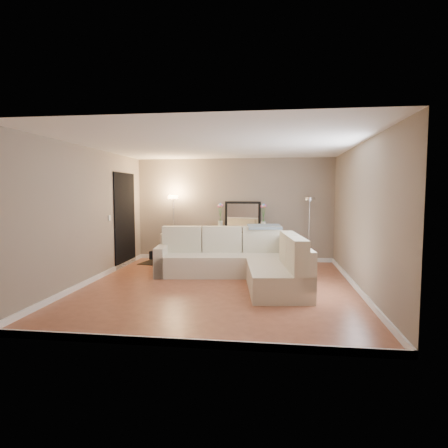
# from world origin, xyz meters

# --- Properties ---
(floor) EXTENTS (5.00, 5.50, 0.01)m
(floor) POSITION_xyz_m (0.00, 0.00, -0.01)
(floor) COLOR #985237
(floor) RESTS_ON ground
(ceiling) EXTENTS (5.00, 5.50, 0.01)m
(ceiling) POSITION_xyz_m (0.00, 0.00, 2.60)
(ceiling) COLOR white
(ceiling) RESTS_ON ground
(wall_back) EXTENTS (5.00, 0.02, 2.60)m
(wall_back) POSITION_xyz_m (0.00, 2.76, 1.30)
(wall_back) COLOR gray
(wall_back) RESTS_ON ground
(wall_front) EXTENTS (5.00, 0.02, 2.60)m
(wall_front) POSITION_xyz_m (0.00, -2.76, 1.30)
(wall_front) COLOR gray
(wall_front) RESTS_ON ground
(wall_left) EXTENTS (0.02, 5.50, 2.60)m
(wall_left) POSITION_xyz_m (-2.51, 0.00, 1.30)
(wall_left) COLOR gray
(wall_left) RESTS_ON ground
(wall_right) EXTENTS (0.02, 5.50, 2.60)m
(wall_right) POSITION_xyz_m (2.51, 0.00, 1.30)
(wall_right) COLOR gray
(wall_right) RESTS_ON ground
(baseboard_back) EXTENTS (5.00, 0.03, 0.10)m
(baseboard_back) POSITION_xyz_m (0.00, 2.73, 0.05)
(baseboard_back) COLOR white
(baseboard_back) RESTS_ON ground
(baseboard_front) EXTENTS (5.00, 0.03, 0.10)m
(baseboard_front) POSITION_xyz_m (0.00, -2.73, 0.05)
(baseboard_front) COLOR white
(baseboard_front) RESTS_ON ground
(baseboard_left) EXTENTS (0.03, 5.50, 0.10)m
(baseboard_left) POSITION_xyz_m (-2.48, 0.00, 0.05)
(baseboard_left) COLOR white
(baseboard_left) RESTS_ON ground
(baseboard_right) EXTENTS (0.03, 5.50, 0.10)m
(baseboard_right) POSITION_xyz_m (2.48, 0.00, 0.05)
(baseboard_right) COLOR white
(baseboard_right) RESTS_ON ground
(doorway) EXTENTS (0.02, 1.20, 2.20)m
(doorway) POSITION_xyz_m (-2.48, 1.70, 1.10)
(doorway) COLOR black
(doorway) RESTS_ON ground
(switch_plate) EXTENTS (0.02, 0.08, 0.12)m
(switch_plate) POSITION_xyz_m (-2.48, 0.85, 1.20)
(switch_plate) COLOR white
(switch_plate) RESTS_ON ground
(sectional_sofa) EXTENTS (3.17, 2.84, 1.01)m
(sectional_sofa) POSITION_xyz_m (0.40, 0.69, 0.37)
(sectional_sofa) COLOR beige
(sectional_sofa) RESTS_ON floor
(throw_blanket) EXTENTS (0.78, 0.54, 0.10)m
(throw_blanket) POSITION_xyz_m (0.81, 1.47, 0.99)
(throw_blanket) COLOR gray
(throw_blanket) RESTS_ON sectional_sofa
(console_table) EXTENTS (1.31, 0.46, 0.79)m
(console_table) POSITION_xyz_m (0.14, 2.50, 0.45)
(console_table) COLOR black
(console_table) RESTS_ON floor
(leaning_mirror) EXTENTS (0.91, 0.12, 0.71)m
(leaning_mirror) POSITION_xyz_m (0.24, 2.66, 1.16)
(leaning_mirror) COLOR black
(leaning_mirror) RESTS_ON console_table
(table_decor) EXTENTS (0.55, 0.14, 0.13)m
(table_decor) POSITION_xyz_m (0.22, 2.46, 0.83)
(table_decor) COLOR orange
(table_decor) RESTS_ON console_table
(flower_vase_left) EXTENTS (0.15, 0.13, 0.68)m
(flower_vase_left) POSITION_xyz_m (-0.32, 2.54, 1.08)
(flower_vase_left) COLOR silver
(flower_vase_left) RESTS_ON console_table
(flower_vase_right) EXTENTS (0.15, 0.13, 0.68)m
(flower_vase_right) POSITION_xyz_m (0.76, 2.44, 1.08)
(flower_vase_right) COLOR silver
(flower_vase_right) RESTS_ON console_table
(floor_lamp_lit) EXTENTS (0.27, 0.27, 1.66)m
(floor_lamp_lit) POSITION_xyz_m (-1.50, 2.43, 1.17)
(floor_lamp_lit) COLOR silver
(floor_lamp_lit) RESTS_ON floor
(floor_lamp_unlit) EXTENTS (0.28, 0.28, 1.62)m
(floor_lamp_unlit) POSITION_xyz_m (1.86, 2.43, 1.15)
(floor_lamp_unlit) COLOR silver
(floor_lamp_unlit) RESTS_ON floor
(charcoal_rug) EXTENTS (1.22, 1.00, 0.01)m
(charcoal_rug) POSITION_xyz_m (-1.65, 2.14, 0.01)
(charcoal_rug) COLOR black
(charcoal_rug) RESTS_ON floor
(black_bag) EXTENTS (0.34, 0.27, 0.20)m
(black_bag) POSITION_xyz_m (-1.84, 2.08, 0.20)
(black_bag) COLOR black
(black_bag) RESTS_ON charcoal_rug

